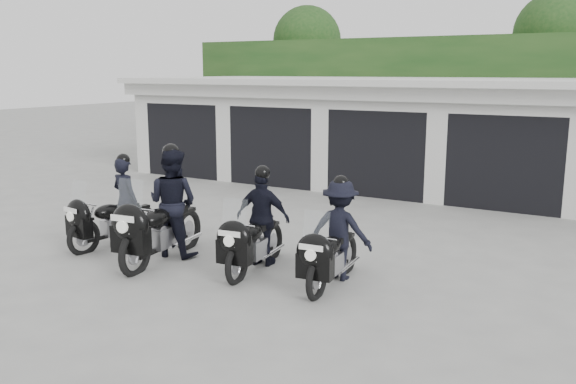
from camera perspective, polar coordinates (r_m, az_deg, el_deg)
The scene contains 7 objects.
ground at distance 10.96m, azimuth -2.63°, elevation -5.60°, with size 80.00×80.00×0.00m, color #979792.
garage_block at distance 17.91m, azimuth 11.29°, elevation 5.46°, with size 16.40×6.80×2.96m.
background_vegetation at distance 22.40m, azimuth 16.37°, elevation 9.81°, with size 20.00×3.90×5.80m.
police_bike_a at distance 11.65m, azimuth -16.02°, elevation -1.52°, with size 0.75×1.99×1.74m.
police_bike_b at distance 10.57m, azimuth -11.34°, elevation -1.66°, with size 0.99×2.33×2.03m.
police_bike_c at distance 9.91m, azimuth -2.77°, elevation -3.04°, with size 1.00×1.99×1.73m.
police_bike_d at distance 9.28m, azimuth 4.55°, elevation -4.15°, with size 1.05×1.94×1.69m.
Camera 1 is at (5.62, -8.85, 3.19)m, focal length 38.00 mm.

